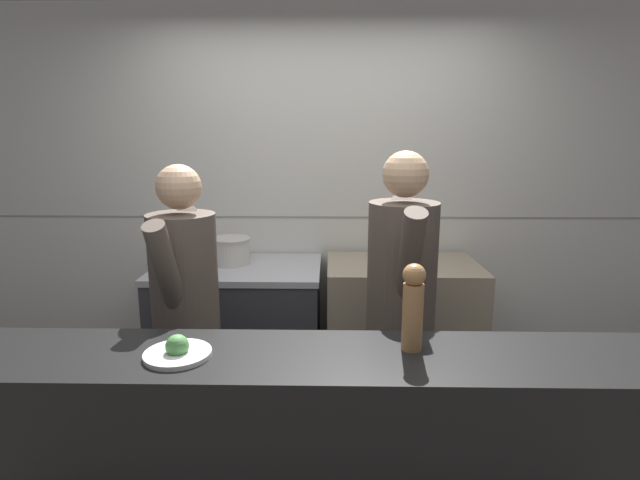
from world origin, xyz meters
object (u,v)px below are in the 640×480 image
oven_range (240,329)px  plated_dish_main (178,351)px  pepper_mill (413,305)px  chef_head_cook (186,310)px  stock_pot (231,250)px  chef_sous (401,302)px

oven_range → plated_dish_main: plated_dish_main is taller
plated_dish_main → pepper_mill: size_ratio=0.73×
chef_head_cook → pepper_mill: bearing=-26.5°
stock_pot → plated_dish_main: 1.58m
oven_range → chef_sous: size_ratio=0.65×
chef_head_cook → oven_range: bearing=87.6°
chef_sous → oven_range: bearing=139.7°
pepper_mill → chef_head_cook: bearing=149.2°
oven_range → chef_head_cook: chef_head_cook is taller
pepper_mill → chef_head_cook: chef_head_cook is taller
pepper_mill → stock_pot: bearing=122.5°
pepper_mill → chef_head_cook: 1.20m
stock_pot → chef_sous: bearing=-40.3°
pepper_mill → oven_range: bearing=122.1°
oven_range → chef_sous: bearing=-39.8°
plated_dish_main → pepper_mill: 0.85m
stock_pot → chef_head_cook: size_ratio=0.16×
plated_dish_main → chef_sous: chef_sous is taller
stock_pot → pepper_mill: size_ratio=0.80×
plated_dish_main → stock_pot: bearing=94.3°
chef_head_cook → chef_sous: size_ratio=0.96×
oven_range → chef_head_cook: bearing=-96.7°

